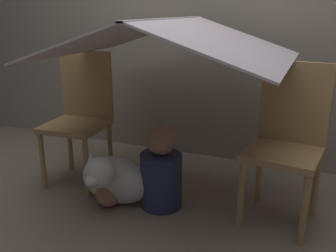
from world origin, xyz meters
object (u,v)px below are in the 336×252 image
chair_left (81,113)px  chair_right (287,137)px  person_front (161,171)px  dog (113,178)px

chair_left → chair_right: (1.42, -0.00, 0.00)m
chair_left → person_front: 0.76m
chair_right → dog: size_ratio=1.90×
person_front → dog: 0.31m
dog → person_front: bearing=18.0°
dog → chair_right: bearing=14.6°
chair_left → dog: 0.58m
person_front → dog: (-0.29, -0.09, -0.06)m
chair_right → dog: bearing=-157.5°
chair_right → dog: (-1.01, -0.26, -0.32)m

